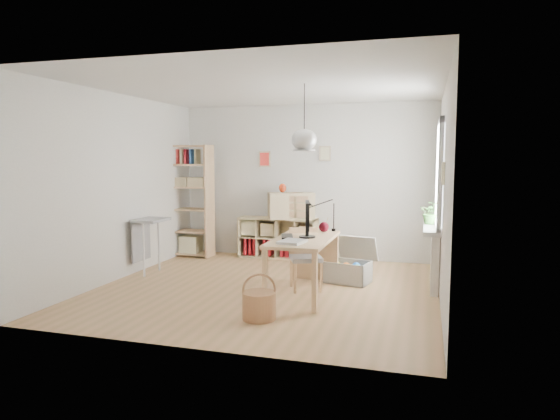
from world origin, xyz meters
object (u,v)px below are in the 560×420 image
(desk, at_px, (304,245))
(chair, at_px, (305,255))
(cube_shelf, at_px, (277,241))
(monitor, at_px, (307,217))
(storage_chest, at_px, (350,267))
(tall_bookshelf, at_px, (190,196))
(drawer_chest, at_px, (291,205))

(desk, distance_m, chair, 0.35)
(cube_shelf, xyz_separation_m, monitor, (1.06, -2.21, 0.71))
(desk, xyz_separation_m, storage_chest, (0.48, 0.85, -0.45))
(tall_bookshelf, distance_m, chair, 3.09)
(cube_shelf, distance_m, tall_bookshelf, 1.77)
(monitor, relative_size, drawer_chest, 0.67)
(chair, distance_m, monitor, 0.61)
(tall_bookshelf, relative_size, storage_chest, 2.54)
(drawer_chest, bearing_deg, storage_chest, -72.30)
(tall_bookshelf, bearing_deg, drawer_chest, 7.47)
(desk, height_order, tall_bookshelf, tall_bookshelf)
(cube_shelf, distance_m, chair, 2.17)
(monitor, bearing_deg, storage_chest, 48.10)
(tall_bookshelf, height_order, drawer_chest, tall_bookshelf)
(chair, bearing_deg, storage_chest, 22.76)
(desk, distance_m, cube_shelf, 2.48)
(cube_shelf, xyz_separation_m, chair, (0.97, -1.94, 0.17))
(monitor, bearing_deg, cube_shelf, 101.98)
(cube_shelf, height_order, chair, chair)
(desk, relative_size, tall_bookshelf, 0.75)
(tall_bookshelf, relative_size, chair, 2.43)
(storage_chest, height_order, monitor, monitor)
(tall_bookshelf, xyz_separation_m, storage_chest, (3.07, -1.10, -0.88))
(chair, xyz_separation_m, monitor, (0.09, -0.27, 0.54))
(storage_chest, bearing_deg, monitor, -105.70)
(chair, relative_size, monitor, 1.56)
(desk, xyz_separation_m, cube_shelf, (-1.02, 2.23, -0.36))
(cube_shelf, relative_size, monitor, 2.65)
(drawer_chest, bearing_deg, desk, -95.93)
(desk, relative_size, cube_shelf, 1.07)
(tall_bookshelf, xyz_separation_m, chair, (2.54, -1.65, -0.62))
(cube_shelf, height_order, monitor, monitor)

